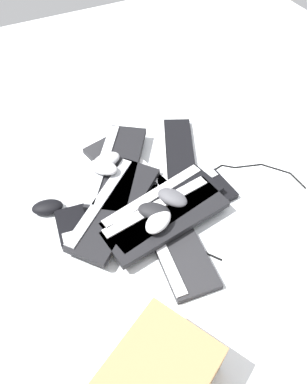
# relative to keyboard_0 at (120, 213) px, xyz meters

# --- Properties ---
(ground_plane) EXTENTS (3.20, 3.20, 0.00)m
(ground_plane) POSITION_rel_keyboard_0_xyz_m (-0.10, -0.00, -0.01)
(ground_plane) COLOR silver
(keyboard_0) EXTENTS (0.46, 0.21, 0.03)m
(keyboard_0) POSITION_rel_keyboard_0_xyz_m (0.00, 0.00, 0.00)
(keyboard_0) COLOR black
(keyboard_0) RESTS_ON ground
(keyboard_1) EXTENTS (0.20, 0.45, 0.03)m
(keyboard_1) POSITION_rel_keyboard_0_xyz_m (-0.12, 0.17, 0.00)
(keyboard_1) COLOR #232326
(keyboard_1) RESTS_ON ground
(keyboard_2) EXTENTS (0.45, 0.18, 0.03)m
(keyboard_2) POSITION_rel_keyboard_0_xyz_m (-0.20, 0.06, 0.00)
(keyboard_2) COLOR black
(keyboard_2) RESTS_ON ground
(keyboard_3) EXTENTS (0.32, 0.46, 0.03)m
(keyboard_3) POSITION_rel_keyboard_0_xyz_m (-0.31, -0.16, 0.00)
(keyboard_3) COLOR black
(keyboard_3) RESTS_ON ground
(keyboard_4) EXTENTS (0.24, 0.46, 0.03)m
(keyboard_4) POSITION_rel_keyboard_0_xyz_m (-0.11, -0.16, 0.00)
(keyboard_4) COLOR #232326
(keyboard_4) RESTS_ON ground
(keyboard_5) EXTENTS (0.46, 0.21, 0.03)m
(keyboard_5) POSITION_rel_keyboard_0_xyz_m (-0.12, 0.11, 0.03)
(keyboard_5) COLOR black
(keyboard_5) RESTS_ON keyboard_1
(keyboard_6) EXTENTS (0.46, 0.24, 0.03)m
(keyboard_6) POSITION_rel_keyboard_0_xyz_m (-0.14, 0.06, 0.03)
(keyboard_6) COLOR black
(keyboard_6) RESTS_ON keyboard_2
(keyboard_7) EXTENTS (0.43, 0.40, 0.03)m
(keyboard_7) POSITION_rel_keyboard_0_xyz_m (0.01, -0.01, 0.03)
(keyboard_7) COLOR black
(keyboard_7) RESTS_ON keyboard_0
(keyboard_8) EXTENTS (0.38, 0.45, 0.03)m
(keyboard_8) POSITION_rel_keyboard_0_xyz_m (-0.07, -0.19, 0.03)
(keyboard_8) COLOR black
(keyboard_8) RESTS_ON keyboard_4
(mouse_0) EXTENTS (0.12, 0.08, 0.04)m
(mouse_0) POSITION_rel_keyboard_0_xyz_m (-0.04, -0.20, 0.07)
(mouse_0) COLOR #B7B7BC
(mouse_0) RESTS_ON keyboard_8
(mouse_1) EXTENTS (0.11, 0.13, 0.04)m
(mouse_1) POSITION_rel_keyboard_0_xyz_m (-0.17, 0.07, 0.07)
(mouse_1) COLOR #4C4C51
(mouse_1) RESTS_ON keyboard_6
(mouse_2) EXTENTS (0.12, 0.09, 0.04)m
(mouse_2) POSITION_rel_keyboard_0_xyz_m (0.22, -0.13, 0.01)
(mouse_2) COLOR black
(mouse_2) RESTS_ON ground
(mouse_3) EXTENTS (0.13, 0.11, 0.04)m
(mouse_3) POSITION_rel_keyboard_0_xyz_m (-0.08, 0.14, 0.07)
(mouse_3) COLOR silver
(mouse_3) RESTS_ON keyboard_5
(mouse_4) EXTENTS (0.13, 0.12, 0.04)m
(mouse_4) POSITION_rel_keyboard_0_xyz_m (-0.09, 0.09, 0.07)
(mouse_4) COLOR black
(mouse_4) RESTS_ON keyboard_5
(mouse_5) EXTENTS (0.12, 0.13, 0.04)m
(mouse_5) POSITION_rel_keyboard_0_xyz_m (-0.01, -0.17, 0.07)
(mouse_5) COLOR silver
(mouse_5) RESTS_ON keyboard_8
(cable_0) EXTENTS (0.51, 0.37, 0.01)m
(cable_0) POSITION_rel_keyboard_0_xyz_m (-0.41, 0.08, -0.01)
(cable_0) COLOR black
(cable_0) RESTS_ON ground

